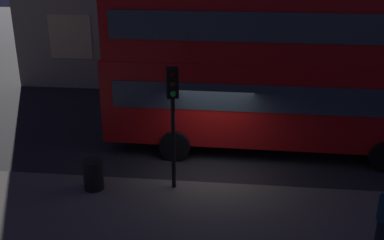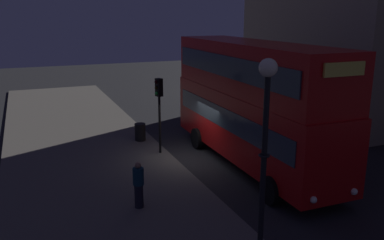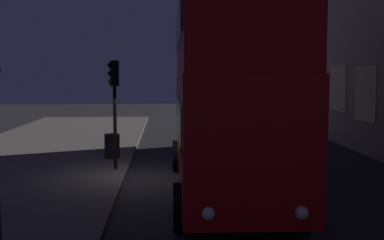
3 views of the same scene
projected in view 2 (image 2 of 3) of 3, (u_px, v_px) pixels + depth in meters
The scene contains 8 objects.
ground_plane at pixel (191, 158), 19.49m from camera, with size 80.00×80.00×0.00m, color #232326.
sidewalk_slab at pixel (94, 171), 17.77m from camera, with size 44.00×7.59×0.12m, color #5B564F.
building_with_clock at pixel (348, 5), 26.26m from camera, with size 12.59×8.42×14.55m.
double_decker_bus at pixel (252, 98), 17.94m from camera, with size 11.32×3.01×5.55m.
traffic_light_near_kerb at pixel (159, 100), 19.29m from camera, with size 0.38×0.39×3.66m.
street_lamp at pixel (265, 132), 9.64m from camera, with size 0.44×0.44×5.61m.
pedestrian at pixel (139, 185), 14.10m from camera, with size 0.39×0.39×1.68m.
litter_bin at pixel (140, 132), 21.81m from camera, with size 0.58×0.58×0.92m, color black.
Camera 2 is at (17.01, -7.02, 6.69)m, focal length 38.13 mm.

